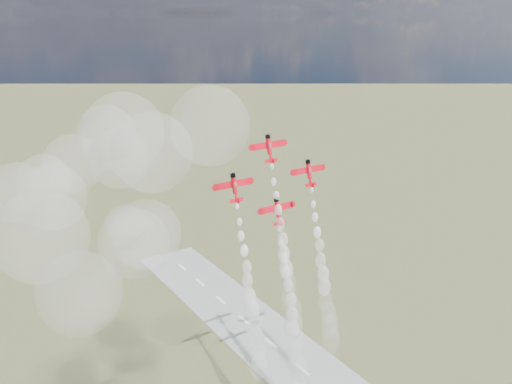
{
  "coord_description": "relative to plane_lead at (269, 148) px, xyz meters",
  "views": [
    {
      "loc": [
        -105.67,
        -101.08,
        123.89
      ],
      "look_at": [
        -25.72,
        21.34,
        75.48
      ],
      "focal_mm": 38.0,
      "sensor_mm": 36.0,
      "label": 1
    }
  ],
  "objects": [
    {
      "name": "smoke_trail_lead",
      "position": [
        0.04,
        -10.93,
        -41.3
      ],
      "size": [
        5.73,
        15.59,
        48.73
      ],
      "color": "white",
      "rests_on": "plane_lead"
    },
    {
      "name": "drifted_smoke_cloud",
      "position": [
        -45.53,
        1.72,
        -6.49
      ],
      "size": [
        66.79,
        42.16,
        61.72
      ],
      "color": "white",
      "rests_on": "ground"
    },
    {
      "name": "plane_lead",
      "position": [
        0.0,
        0.0,
        0.0
      ],
      "size": [
        11.45,
        4.36,
        8.03
      ],
      "rotation": [
        1.32,
        0.0,
        0.0
      ],
      "color": "red",
      "rests_on": "ground"
    },
    {
      "name": "plane_slot",
      "position": [
        0.0,
        -4.63,
        -17.78
      ],
      "size": [
        11.45,
        4.36,
        8.03
      ],
      "rotation": [
        1.32,
        0.0,
        0.0
      ],
      "color": "red",
      "rests_on": "ground"
    },
    {
      "name": "smoke_trail_right",
      "position": [
        13.46,
        -12.91,
        -50.41
      ],
      "size": [
        5.33,
        14.45,
        49.33
      ],
      "color": "white",
      "rests_on": "plane_right"
    },
    {
      "name": "smoke_trail_left",
      "position": [
        -13.16,
        -12.86,
        -50.03
      ],
      "size": [
        5.57,
        14.55,
        48.6
      ],
      "color": "white",
      "rests_on": "plane_left"
    },
    {
      "name": "smoke_trail_slot",
      "position": [
        -0.06,
        -15.32,
        -59.37
      ],
      "size": [
        5.72,
        14.9,
        49.46
      ],
      "color": "white",
      "rests_on": "plane_slot"
    },
    {
      "name": "plane_left",
      "position": [
        -13.12,
        -2.32,
        -8.89
      ],
      "size": [
        11.45,
        4.36,
        8.03
      ],
      "rotation": [
        1.32,
        0.0,
        0.0
      ],
      "color": "red",
      "rests_on": "ground"
    },
    {
      "name": "plane_right",
      "position": [
        13.12,
        -2.32,
        -8.89
      ],
      "size": [
        11.45,
        4.36,
        8.03
      ],
      "rotation": [
        1.32,
        0.0,
        0.0
      ],
      "color": "red",
      "rests_on": "ground"
    }
  ]
}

